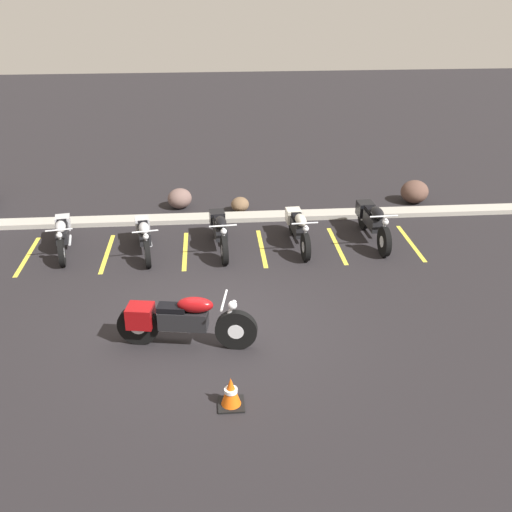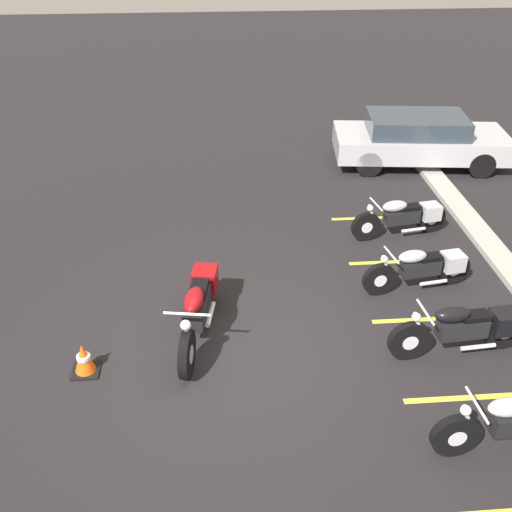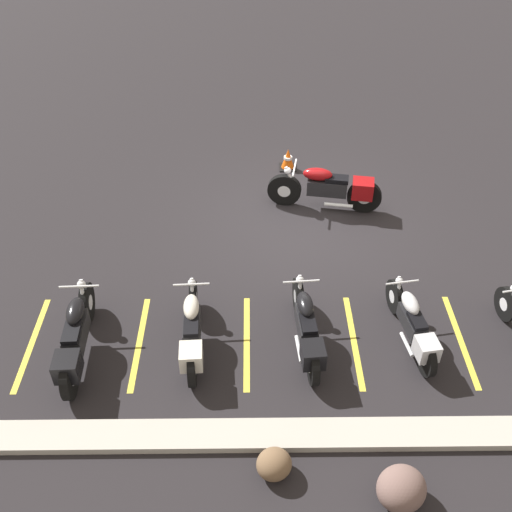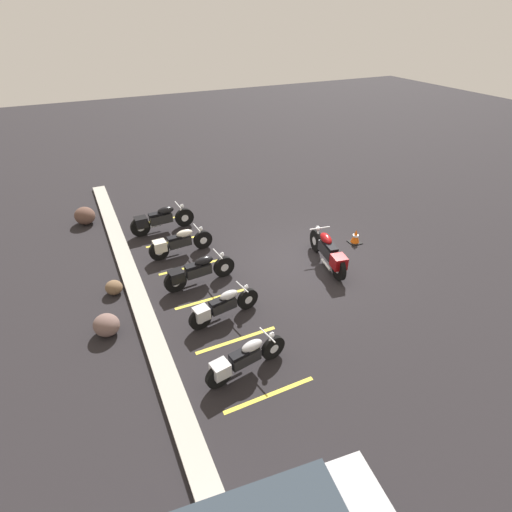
{
  "view_description": "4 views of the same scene",
  "coord_description": "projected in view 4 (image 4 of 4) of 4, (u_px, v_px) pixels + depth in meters",
  "views": [
    {
      "loc": [
        0.02,
        -9.4,
        5.97
      ],
      "look_at": [
        0.9,
        1.36,
        0.76
      ],
      "focal_mm": 42.0,
      "sensor_mm": 36.0,
      "label": 1
    },
    {
      "loc": [
        7.05,
        -0.23,
        6.1
      ],
      "look_at": [
        -1.12,
        0.42,
        1.05
      ],
      "focal_mm": 42.0,
      "sensor_mm": 36.0,
      "label": 2
    },
    {
      "loc": [
        1.11,
        10.17,
        7.51
      ],
      "look_at": [
        1.03,
        2.03,
        0.78
      ],
      "focal_mm": 42.0,
      "sensor_mm": 36.0,
      "label": 3
    },
    {
      "loc": [
        -9.11,
        5.99,
        6.97
      ],
      "look_at": [
        0.03,
        1.66,
        0.6
      ],
      "focal_mm": 28.0,
      "sensor_mm": 36.0,
      "label": 4
    }
  ],
  "objects": [
    {
      "name": "stall_line_1",
      "position": [
        236.0,
        340.0,
        9.8
      ],
      "size": [
        0.1,
        2.1,
        0.0
      ],
      "primitive_type": "cube",
      "color": "gold",
      "rests_on": "ground"
    },
    {
      "name": "landscape_rock_0",
      "position": [
        85.0,
        216.0,
        14.88
      ],
      "size": [
        0.97,
        0.93,
        0.64
      ],
      "primitive_type": "ellipsoid",
      "rotation": [
        0.0,
        0.0,
        1.88
      ],
      "color": "brown",
      "rests_on": "ground"
    },
    {
      "name": "parked_bike_0",
      "position": [
        243.0,
        359.0,
        8.7
      ],
      "size": [
        0.68,
        2.04,
        0.81
      ],
      "rotation": [
        0.0,
        0.0,
        -1.4
      ],
      "color": "black",
      "rests_on": "ground"
    },
    {
      "name": "stall_line_4",
      "position": [
        176.0,
        241.0,
        13.93
      ],
      "size": [
        0.1,
        2.1,
        0.0
      ],
      "primitive_type": "cube",
      "color": "gold",
      "rests_on": "ground"
    },
    {
      "name": "concrete_curb",
      "position": [
        140.0,
        303.0,
        10.94
      ],
      "size": [
        18.0,
        0.5,
        0.12
      ],
      "primitive_type": "cube",
      "color": "#A8A399",
      "rests_on": "ground"
    },
    {
      "name": "parked_bike_1",
      "position": [
        221.0,
        306.0,
        10.23
      ],
      "size": [
        0.67,
        2.02,
        0.8
      ],
      "rotation": [
        0.0,
        0.0,
        -1.41
      ],
      "color": "black",
      "rests_on": "ground"
    },
    {
      "name": "landscape_rock_2",
      "position": [
        114.0,
        287.0,
        11.29
      ],
      "size": [
        0.66,
        0.66,
        0.4
      ],
      "primitive_type": "ellipsoid",
      "rotation": [
        0.0,
        0.0,
        2.12
      ],
      "color": "brown",
      "rests_on": "ground"
    },
    {
      "name": "parked_bike_3",
      "position": [
        178.0,
        243.0,
        12.93
      ],
      "size": [
        0.6,
        2.15,
        0.84
      ],
      "rotation": [
        0.0,
        0.0,
        -1.52
      ],
      "color": "black",
      "rests_on": "ground"
    },
    {
      "name": "stall_line_0",
      "position": [
        270.0,
        395.0,
        8.42
      ],
      "size": [
        0.1,
        2.1,
        0.0
      ],
      "primitive_type": "cube",
      "color": "gold",
      "rests_on": "ground"
    },
    {
      "name": "parked_bike_4",
      "position": [
        159.0,
        219.0,
        14.26
      ],
      "size": [
        0.65,
        2.32,
        0.91
      ],
      "rotation": [
        0.0,
        0.0,
        -1.53
      ],
      "color": "black",
      "rests_on": "ground"
    },
    {
      "name": "stall_line_2",
      "position": [
        211.0,
        299.0,
        11.18
      ],
      "size": [
        0.1,
        2.1,
        0.0
      ],
      "primitive_type": "cube",
      "color": "gold",
      "rests_on": "ground"
    },
    {
      "name": "traffic_cone",
      "position": [
        355.0,
        237.0,
        13.71
      ],
      "size": [
        0.4,
        0.4,
        0.5
      ],
      "color": "black",
      "rests_on": "ground"
    },
    {
      "name": "parked_bike_2",
      "position": [
        196.0,
        271.0,
        11.52
      ],
      "size": [
        0.61,
        2.19,
        0.86
      ],
      "rotation": [
        0.0,
        0.0,
        -1.49
      ],
      "color": "black",
      "rests_on": "ground"
    },
    {
      "name": "landscape_rock_1",
      "position": [
        106.0,
        325.0,
        9.86
      ],
      "size": [
        0.9,
        0.88,
        0.55
      ],
      "primitive_type": "ellipsoid",
      "rotation": [
        0.0,
        0.0,
        2.15
      ],
      "color": "brown",
      "rests_on": "ground"
    },
    {
      "name": "stall_line_5",
      "position": [
        163.0,
        220.0,
        15.31
      ],
      "size": [
        0.1,
        2.1,
        0.0
      ],
      "primitive_type": "cube",
      "color": "gold",
      "rests_on": "ground"
    },
    {
      "name": "motorcycle_maroon_featured",
      "position": [
        329.0,
        252.0,
        12.33
      ],
      "size": [
        2.43,
        0.82,
        0.96
      ],
      "rotation": [
        0.0,
        0.0,
        -0.17
      ],
      "color": "black",
      "rests_on": "ground"
    },
    {
      "name": "stall_line_3",
      "position": [
        192.0,
        267.0,
        12.56
      ],
      "size": [
        0.1,
        2.1,
        0.0
      ],
      "primitive_type": "cube",
      "color": "gold",
      "rests_on": "ground"
    },
    {
      "name": "ground",
      "position": [
        303.0,
        261.0,
        12.85
      ],
      "size": [
        60.0,
        60.0,
        0.0
      ],
      "primitive_type": "plane",
      "color": "black"
    }
  ]
}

